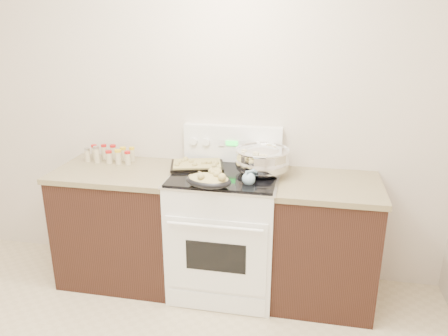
# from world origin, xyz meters

# --- Properties ---
(room_shell) EXTENTS (4.10, 3.60, 2.75)m
(room_shell) POSITION_xyz_m (0.00, 0.00, 1.70)
(room_shell) COLOR beige
(room_shell) RESTS_ON ground
(counter_left) EXTENTS (0.93, 0.67, 0.92)m
(counter_left) POSITION_xyz_m (-0.48, 1.43, 0.46)
(counter_left) COLOR black
(counter_left) RESTS_ON ground
(counter_right) EXTENTS (0.73, 0.67, 0.92)m
(counter_right) POSITION_xyz_m (1.08, 1.43, 0.46)
(counter_right) COLOR black
(counter_right) RESTS_ON ground
(kitchen_range) EXTENTS (0.78, 0.73, 1.22)m
(kitchen_range) POSITION_xyz_m (0.35, 1.42, 0.49)
(kitchen_range) COLOR white
(kitchen_range) RESTS_ON ground
(mixing_bowl) EXTENTS (0.47, 0.47, 0.23)m
(mixing_bowl) POSITION_xyz_m (0.61, 1.49, 1.03)
(mixing_bowl) COLOR silver
(mixing_bowl) RESTS_ON kitchen_range
(roasting_pan) EXTENTS (0.35, 0.28, 0.12)m
(roasting_pan) POSITION_xyz_m (0.30, 1.14, 0.99)
(roasting_pan) COLOR black
(roasting_pan) RESTS_ON kitchen_range
(baking_sheet) EXTENTS (0.45, 0.36, 0.06)m
(baking_sheet) POSITION_xyz_m (0.11, 1.52, 0.96)
(baking_sheet) COLOR black
(baking_sheet) RESTS_ON kitchen_range
(wooden_spoon) EXTENTS (0.19, 0.19, 0.04)m
(wooden_spoon) POSITION_xyz_m (0.17, 1.28, 0.95)
(wooden_spoon) COLOR olive
(wooden_spoon) RESTS_ON kitchen_range
(blue_ladle) EXTENTS (0.15, 0.28, 0.11)m
(blue_ladle) POSITION_xyz_m (0.55, 1.25, 0.98)
(blue_ladle) COLOR #85ACC6
(blue_ladle) RESTS_ON kitchen_range
(spice_jars) EXTENTS (0.39, 0.15, 0.13)m
(spice_jars) POSITION_xyz_m (-0.61, 1.58, 0.98)
(spice_jars) COLOR #BFB28C
(spice_jars) RESTS_ON counter_left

